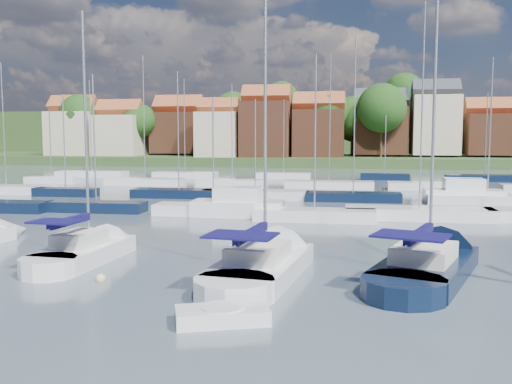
# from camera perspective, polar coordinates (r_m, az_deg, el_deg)

# --- Properties ---
(ground) EXTENTS (260.00, 260.00, 0.00)m
(ground) POSITION_cam_1_polar(r_m,az_deg,el_deg) (62.88, 6.48, 0.05)
(ground) COLOR #3F4D56
(ground) RESTS_ON ground
(sailboat_left) EXTENTS (3.29, 9.81, 13.20)m
(sailboat_left) POSITION_cam_1_polar(r_m,az_deg,el_deg) (30.37, -15.82, -5.62)
(sailboat_left) COLOR white
(sailboat_left) RESTS_ON ground
(sailboat_centre) EXTENTS (4.65, 12.26, 16.23)m
(sailboat_centre) POSITION_cam_1_polar(r_m,az_deg,el_deg) (26.80, 1.46, -6.95)
(sailboat_centre) COLOR white
(sailboat_centre) RESTS_ON ground
(sailboat_navy) EXTENTS (7.18, 12.74, 17.08)m
(sailboat_navy) POSITION_cam_1_polar(r_m,az_deg,el_deg) (27.82, 17.37, -6.74)
(sailboat_navy) COLOR black
(sailboat_navy) RESTS_ON ground
(tender) EXTENTS (3.38, 2.38, 0.67)m
(tender) POSITION_cam_1_polar(r_m,az_deg,el_deg) (19.42, -3.40, -12.24)
(tender) COLOR white
(tender) RESTS_ON ground
(buoy_c) EXTENTS (0.44, 0.44, 0.44)m
(buoy_c) POSITION_cam_1_polar(r_m,az_deg,el_deg) (25.59, -15.27, -8.58)
(buoy_c) COLOR beige
(buoy_c) RESTS_ON ground
(buoy_d) EXTENTS (0.43, 0.43, 0.43)m
(buoy_d) POSITION_cam_1_polar(r_m,az_deg,el_deg) (20.74, -1.93, -11.79)
(buoy_d) COLOR #D85914
(buoy_d) RESTS_ON ground
(buoy_e) EXTENTS (0.50, 0.50, 0.50)m
(buoy_e) POSITION_cam_1_polar(r_m,az_deg,el_deg) (30.68, 14.95, -6.18)
(buoy_e) COLOR #D85914
(buoy_e) RESTS_ON ground
(marina_field) EXTENTS (79.62, 41.41, 15.93)m
(marina_field) POSITION_cam_1_polar(r_m,az_deg,el_deg) (57.95, 8.12, -0.03)
(marina_field) COLOR white
(marina_field) RESTS_ON ground
(far_shore_town) EXTENTS (212.46, 90.00, 22.27)m
(far_shore_town) POSITION_cam_1_polar(r_m,az_deg,el_deg) (155.17, 9.06, 5.13)
(far_shore_town) COLOR #375028
(far_shore_town) RESTS_ON ground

